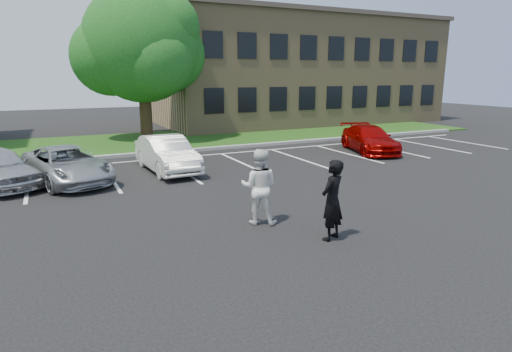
{
  "coord_description": "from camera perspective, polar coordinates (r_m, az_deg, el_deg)",
  "views": [
    {
      "loc": [
        -4.7,
        -8.72,
        3.82
      ],
      "look_at": [
        0.0,
        1.0,
        1.25
      ],
      "focal_mm": 30.0,
      "sensor_mm": 36.0,
      "label": 1
    }
  ],
  "objects": [
    {
      "name": "ground_plane",
      "position": [
        10.62,
        2.37,
        -7.71
      ],
      "size": [
        90.0,
        90.0,
        0.0
      ],
      "primitive_type": "plane",
      "color": "black",
      "rests_on": "ground"
    },
    {
      "name": "curb",
      "position": [
        21.57,
        -12.85,
        3.06
      ],
      "size": [
        40.0,
        0.3,
        0.15
      ],
      "primitive_type": "cube",
      "color": "gray",
      "rests_on": "ground"
    },
    {
      "name": "grass_strip",
      "position": [
        25.44,
        -14.92,
        4.4
      ],
      "size": [
        44.0,
        8.0,
        0.08
      ],
      "primitive_type": "cube",
      "color": "#144A15",
      "rests_on": "ground"
    },
    {
      "name": "stall_lines",
      "position": [
        19.08,
        -6.63,
        1.77
      ],
      "size": [
        34.0,
        5.36,
        0.01
      ],
      "color": "white",
      "rests_on": "ground"
    },
    {
      "name": "office_building",
      "position": [
        35.96,
        5.69,
        13.87
      ],
      "size": [
        22.4,
        10.4,
        8.3
      ],
      "color": "#988158",
      "rests_on": "ground"
    },
    {
      "name": "tree",
      "position": [
        26.44,
        -14.83,
        16.28
      ],
      "size": [
        7.8,
        7.2,
        8.8
      ],
      "color": "black",
      "rests_on": "ground"
    },
    {
      "name": "man_black_suit",
      "position": [
        10.14,
        10.13,
        -3.2
      ],
      "size": [
        0.83,
        0.72,
        1.93
      ],
      "primitive_type": "imported",
      "rotation": [
        0.0,
        0.0,
        3.59
      ],
      "color": "black",
      "rests_on": "ground"
    },
    {
      "name": "man_white_shirt",
      "position": [
        11.05,
        0.41,
        -1.45
      ],
      "size": [
        1.22,
        1.16,
        1.98
      ],
      "primitive_type": "imported",
      "rotation": [
        0.0,
        0.0,
        2.56
      ],
      "color": "white",
      "rests_on": "ground"
    },
    {
      "name": "car_silver_minivan",
      "position": [
        16.84,
        -23.88,
        1.37
      ],
      "size": [
        3.36,
        5.07,
        1.29
      ],
      "primitive_type": "imported",
      "rotation": [
        0.0,
        0.0,
        0.28
      ],
      "color": "#AAADB3",
      "rests_on": "ground"
    },
    {
      "name": "car_white_sedan",
      "position": [
        17.54,
        -11.8,
        2.9
      ],
      "size": [
        1.79,
        4.42,
        1.43
      ],
      "primitive_type": "imported",
      "rotation": [
        0.0,
        0.0,
        0.07
      ],
      "color": "silver",
      "rests_on": "ground"
    },
    {
      "name": "car_red_compact",
      "position": [
        22.34,
        14.88,
        4.78
      ],
      "size": [
        3.1,
        4.82,
        1.3
      ],
      "primitive_type": "imported",
      "rotation": [
        0.0,
        0.0,
        -0.31
      ],
      "color": "#8C0201",
      "rests_on": "ground"
    }
  ]
}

